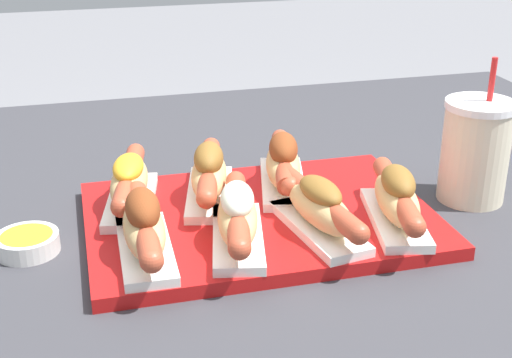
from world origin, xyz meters
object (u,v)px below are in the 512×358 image
object	(u,v)px
hot_dog_2	(320,207)
sauce_bowl	(27,242)
serving_tray	(260,219)
hot_dog_0	(144,227)
drink_cup	(475,151)
hot_dog_3	(397,198)
hot_dog_5	(209,174)
hot_dog_1	(237,216)
hot_dog_4	(129,183)
hot_dog_6	(283,164)

from	to	relation	value
hot_dog_2	sauce_bowl	bearing A→B (deg)	168.36
serving_tray	hot_dog_2	distance (m)	0.10
serving_tray	hot_dog_0	xyz separation A→B (m)	(-0.16, -0.07, 0.04)
hot_dog_0	drink_cup	distance (m)	0.48
serving_tray	sauce_bowl	size ratio (longest dim) A/B	5.83
hot_dog_3	hot_dog_5	bearing A→B (deg)	147.75
hot_dog_1	hot_dog_4	world-z (taller)	hot_dog_1
hot_dog_0	hot_dog_2	xyz separation A→B (m)	(0.22, 0.00, -0.00)
hot_dog_3	hot_dog_6	world-z (taller)	hot_dog_6
serving_tray	hot_dog_6	xyz separation A→B (m)	(0.05, 0.07, 0.04)
hot_dog_2	hot_dog_3	xyz separation A→B (m)	(0.10, -0.00, 0.00)
drink_cup	hot_dog_3	bearing A→B (deg)	-153.41
hot_dog_2	hot_dog_4	bearing A→B (deg)	148.18
serving_tray	hot_dog_6	world-z (taller)	hot_dog_6
hot_dog_0	sauce_bowl	size ratio (longest dim) A/B	2.69
hot_dog_2	hot_dog_0	bearing A→B (deg)	-179.70
sauce_bowl	drink_cup	xyz separation A→B (m)	(0.61, 0.00, 0.06)
hot_dog_4	hot_dog_6	world-z (taller)	hot_dog_6
hot_dog_5	drink_cup	world-z (taller)	drink_cup
serving_tray	hot_dog_0	bearing A→B (deg)	-155.53
hot_dog_1	hot_dog_6	size ratio (longest dim) A/B	1.01
hot_dog_3	hot_dog_6	distance (m)	0.18
hot_dog_5	drink_cup	distance (m)	0.37
sauce_bowl	drink_cup	world-z (taller)	drink_cup
hot_dog_2	sauce_bowl	world-z (taller)	hot_dog_2
serving_tray	sauce_bowl	world-z (taller)	sauce_bowl
hot_dog_0	serving_tray	bearing A→B (deg)	24.47
hot_dog_0	sauce_bowl	distance (m)	0.16
hot_dog_0	hot_dog_2	distance (m)	0.22
hot_dog_2	hot_dog_5	size ratio (longest dim) A/B	1.01
hot_dog_0	drink_cup	world-z (taller)	drink_cup
drink_cup	hot_dog_0	bearing A→B (deg)	-170.86
hot_dog_3	hot_dog_4	distance (m)	0.35
hot_dog_3	hot_dog_4	world-z (taller)	hot_dog_3
hot_dog_1	hot_dog_5	bearing A→B (deg)	93.50
hot_dog_3	hot_dog_6	size ratio (longest dim) A/B	1.01
hot_dog_0	hot_dog_4	bearing A→B (deg)	91.58
serving_tray	drink_cup	xyz separation A→B (m)	(0.31, 0.00, 0.06)
drink_cup	hot_dog_6	bearing A→B (deg)	165.38
serving_tray	sauce_bowl	xyz separation A→B (m)	(-0.30, 0.00, 0.00)
hot_dog_4	sauce_bowl	bearing A→B (deg)	-154.46
hot_dog_6	drink_cup	size ratio (longest dim) A/B	0.99
hot_dog_4	sauce_bowl	size ratio (longest dim) A/B	2.64
hot_dog_1	sauce_bowl	world-z (taller)	hot_dog_1
hot_dog_6	hot_dog_3	bearing A→B (deg)	-53.53
hot_dog_0	sauce_bowl	xyz separation A→B (m)	(-0.14, 0.07, -0.04)
hot_dog_5	hot_dog_2	bearing A→B (deg)	-49.90
hot_dog_4	hot_dog_5	xyz separation A→B (m)	(0.11, -0.00, 0.00)
hot_dog_5	hot_dog_4	bearing A→B (deg)	178.43
hot_dog_6	serving_tray	bearing A→B (deg)	-126.51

